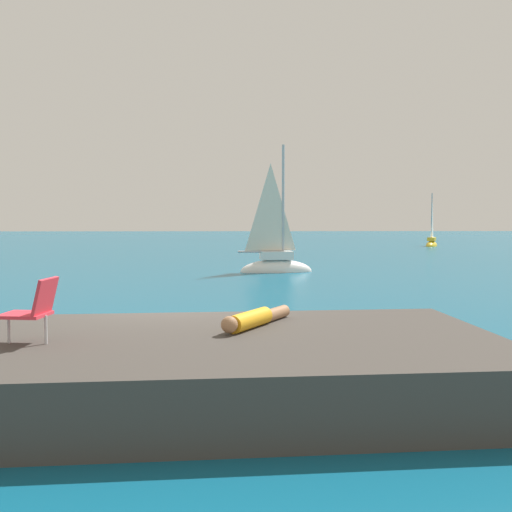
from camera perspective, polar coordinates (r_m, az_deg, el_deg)
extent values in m
plane|color=#0F5675|center=(10.88, -8.05, -8.55)|extent=(160.00, 160.00, 0.00)
cube|color=#423D38|center=(7.84, -7.47, -10.46)|extent=(8.51, 4.53, 0.79)
cube|color=#403F3C|center=(9.88, 4.54, -9.79)|extent=(1.22, 1.19, 0.72)
cube|color=#413531|center=(10.18, 4.31, -9.37)|extent=(0.89, 1.02, 0.57)
ellipsoid|color=white|center=(24.97, 1.93, -1.51)|extent=(3.12, 1.42, 1.04)
cube|color=white|center=(24.91, 1.93, 0.06)|extent=(1.40, 0.89, 0.34)
cylinder|color=#B7B7BC|center=(24.92, 2.58, 5.09)|extent=(0.11, 0.11, 4.71)
cylinder|color=#B2B2B7|center=(24.79, 0.44, 0.42)|extent=(1.88, 0.34, 0.09)
pyramid|color=silver|center=(24.82, 1.38, 4.66)|extent=(1.50, 0.25, 3.58)
ellipsoid|color=yellow|center=(48.10, 16.26, 0.91)|extent=(1.71, 2.45, 0.80)
cube|color=yellow|center=(48.08, 16.27, 1.54)|extent=(0.94, 1.16, 0.26)
cylinder|color=#B7B7BC|center=(47.83, 16.28, 3.55)|extent=(0.09, 0.09, 3.64)
cylinder|color=#B2B2B7|center=(48.58, 16.35, 1.71)|extent=(0.68, 1.35, 0.07)
pyramid|color=white|center=(48.24, 16.34, 3.38)|extent=(0.53, 1.08, 2.77)
cylinder|color=gold|center=(8.27, -0.58, -6.04)|extent=(0.65, 0.90, 0.24)
cylinder|color=#9E704C|center=(8.93, 1.74, -5.50)|extent=(0.50, 0.70, 0.18)
sphere|color=#9E704C|center=(7.80, -2.54, -6.50)|extent=(0.22, 0.22, 0.22)
cube|color=#E03342|center=(7.78, -21.03, -5.21)|extent=(0.58, 0.54, 0.04)
cube|color=#E03342|center=(7.63, -19.32, -3.64)|extent=(0.21, 0.50, 0.45)
cylinder|color=silver|center=(7.90, -22.35, -6.39)|extent=(0.04, 0.04, 0.35)
cylinder|color=silver|center=(7.70, -19.26, -6.59)|extent=(0.04, 0.04, 0.35)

